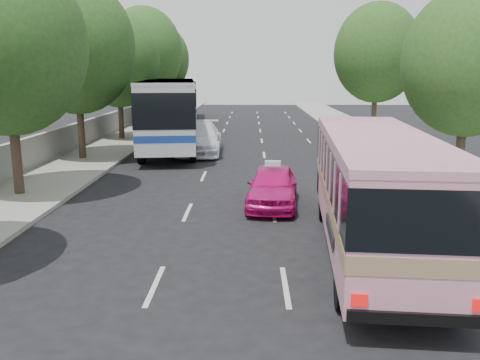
{
  "coord_description": "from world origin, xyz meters",
  "views": [
    {
      "loc": [
        0.21,
        -12.47,
        4.66
      ],
      "look_at": [
        -0.08,
        1.76,
        1.6
      ],
      "focal_mm": 38.0,
      "sensor_mm": 36.0,
      "label": 1
    }
  ],
  "objects_px": {
    "pink_taxi": "(273,186)",
    "white_pickup": "(199,138)",
    "tour_coach_front": "(169,108)",
    "tour_coach_rear": "(183,98)",
    "pink_bus": "(376,180)"
  },
  "relations": [
    {
      "from": "pink_taxi",
      "to": "white_pickup",
      "type": "bearing_deg",
      "value": 113.34
    },
    {
      "from": "pink_taxi",
      "to": "tour_coach_front",
      "type": "height_order",
      "value": "tour_coach_front"
    },
    {
      "from": "tour_coach_rear",
      "to": "white_pickup",
      "type": "bearing_deg",
      "value": -86.15
    },
    {
      "from": "pink_taxi",
      "to": "tour_coach_front",
      "type": "distance_m",
      "value": 14.52
    },
    {
      "from": "pink_bus",
      "to": "white_pickup",
      "type": "xyz_separation_m",
      "value": [
        -6.13,
        16.3,
        -1.07
      ]
    },
    {
      "from": "pink_bus",
      "to": "tour_coach_rear",
      "type": "xyz_separation_m",
      "value": [
        -9.71,
        36.61,
        0.2
      ]
    },
    {
      "from": "white_pickup",
      "to": "tour_coach_rear",
      "type": "distance_m",
      "value": 20.66
    },
    {
      "from": "pink_taxi",
      "to": "white_pickup",
      "type": "xyz_separation_m",
      "value": [
        -3.72,
        11.62,
        0.16
      ]
    },
    {
      "from": "pink_bus",
      "to": "tour_coach_rear",
      "type": "bearing_deg",
      "value": 109.5
    },
    {
      "from": "white_pickup",
      "to": "tour_coach_rear",
      "type": "xyz_separation_m",
      "value": [
        -3.57,
        20.31,
        1.27
      ]
    },
    {
      "from": "pink_bus",
      "to": "pink_taxi",
      "type": "xyz_separation_m",
      "value": [
        -2.41,
        4.68,
        -1.23
      ]
    },
    {
      "from": "pink_taxi",
      "to": "tour_coach_rear",
      "type": "height_order",
      "value": "tour_coach_rear"
    },
    {
      "from": "pink_taxi",
      "to": "tour_coach_rear",
      "type": "bearing_deg",
      "value": 108.45
    },
    {
      "from": "white_pickup",
      "to": "tour_coach_front",
      "type": "xyz_separation_m",
      "value": [
        -1.94,
        1.62,
        1.61
      ]
    },
    {
      "from": "pink_taxi",
      "to": "tour_coach_rear",
      "type": "xyz_separation_m",
      "value": [
        -7.3,
        31.93,
        1.43
      ]
    }
  ]
}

